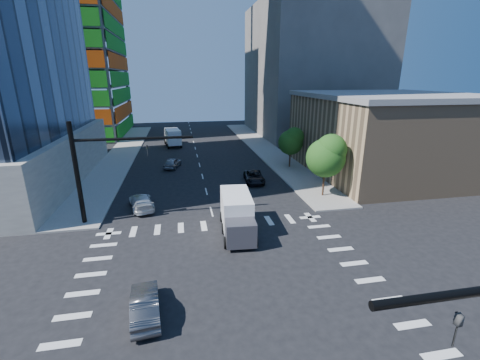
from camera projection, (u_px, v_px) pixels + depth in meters
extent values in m
plane|color=black|center=(231.00, 287.00, 20.17)|extent=(160.00, 160.00, 0.00)
cube|color=silver|center=(231.00, 287.00, 20.16)|extent=(20.00, 20.00, 0.01)
cube|color=gray|center=(263.00, 148.00, 59.77)|extent=(5.00, 60.00, 0.15)
cube|color=gray|center=(123.00, 153.00, 55.38)|extent=(5.00, 60.00, 0.15)
cube|color=#1A911E|center=(115.00, 18.00, 68.09)|extent=(0.12, 24.00, 49.00)
cube|color=#D54A0C|center=(23.00, 3.00, 54.08)|extent=(24.00, 0.12, 49.00)
cube|color=tan|center=(386.00, 136.00, 43.61)|extent=(20.00, 22.00, 10.00)
cube|color=gray|center=(392.00, 95.00, 41.99)|extent=(20.50, 22.50, 0.60)
cube|color=#5D5854|center=(310.00, 71.00, 72.10)|extent=(24.00, 30.00, 28.00)
imported|color=black|center=(455.00, 330.00, 8.13)|extent=(0.16, 0.20, 1.00)
cylinder|color=black|center=(77.00, 174.00, 27.49)|extent=(0.40, 0.40, 9.00)
cylinder|color=black|center=(134.00, 139.00, 27.48)|extent=(10.00, 0.24, 0.24)
imported|color=black|center=(147.00, 151.00, 27.99)|extent=(0.16, 0.20, 1.00)
cylinder|color=#382316|center=(323.00, 185.00, 35.07)|extent=(0.20, 0.20, 2.27)
sphere|color=#204A13|center=(326.00, 158.00, 34.12)|extent=(4.16, 4.16, 4.16)
sphere|color=#296622|center=(331.00, 149.00, 33.62)|extent=(3.25, 3.25, 3.25)
cylinder|color=#382316|center=(290.00, 160.00, 46.40)|extent=(0.20, 0.20, 1.92)
sphere|color=#204A13|center=(291.00, 142.00, 45.61)|extent=(3.52, 3.52, 3.52)
sphere|color=#296622|center=(294.00, 137.00, 45.14)|extent=(2.75, 2.75, 2.75)
imported|color=black|center=(254.00, 177.00, 40.09)|extent=(2.64, 5.03, 1.35)
imported|color=silver|center=(141.00, 202.00, 32.00)|extent=(3.12, 5.32, 1.45)
imported|color=gray|center=(172.00, 163.00, 46.50)|extent=(2.91, 4.59, 1.45)
imported|color=#494A4E|center=(145.00, 305.00, 17.54)|extent=(1.93, 4.40, 1.40)
cube|color=white|center=(237.00, 213.00, 26.45)|extent=(2.72, 5.13, 2.59)
cube|color=#45434B|center=(237.00, 220.00, 26.65)|extent=(2.41, 1.94, 1.89)
cube|color=white|center=(172.00, 136.00, 61.29)|extent=(3.16, 5.39, 2.65)
cube|color=#45434B|center=(172.00, 139.00, 61.49)|extent=(2.58, 2.16, 1.93)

